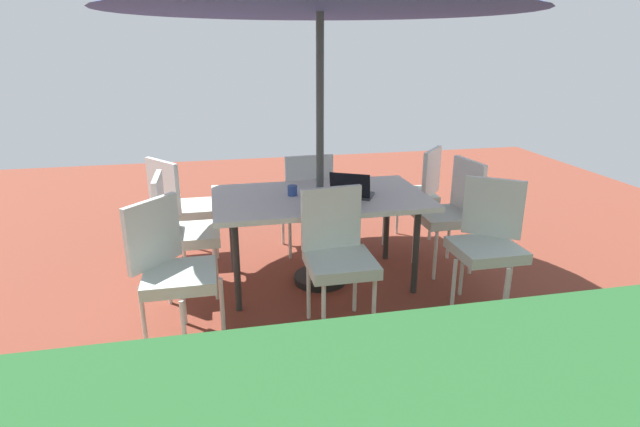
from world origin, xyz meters
TOP-DOWN VIEW (x-y plane):
  - ground_plane at (0.00, 0.00)m, footprint 10.00×10.00m
  - dining_table at (0.00, 0.00)m, footprint 1.71×1.00m
  - chair_southeast at (1.15, -0.68)m, footprint 0.58×0.58m
  - chair_east at (1.10, -0.04)m, footprint 0.46×0.46m
  - chair_northwest at (-1.13, 0.67)m, footprint 0.58×0.58m
  - chair_southwest at (-1.10, -0.66)m, footprint 0.59×0.59m
  - chair_northeast at (1.13, 0.69)m, footprint 0.59×0.59m
  - chair_south at (-0.00, -0.67)m, footprint 0.46×0.47m
  - chair_west at (-1.18, -0.04)m, footprint 0.48×0.47m
  - chair_north at (0.02, 0.68)m, footprint 0.47×0.48m
  - laptop at (-0.24, 0.09)m, footprint 0.40×0.37m
  - cup at (0.22, -0.05)m, footprint 0.08×0.08m

SIDE VIEW (x-z plane):
  - ground_plane at x=0.00m, z-range -0.02..0.00m
  - chair_southeast at x=1.15m, z-range 0.06..1.04m
  - chair_east at x=1.10m, z-range 0.06..1.04m
  - chair_northwest at x=-1.13m, z-range 0.06..1.04m
  - chair_southwest at x=-1.10m, z-range 0.06..1.04m
  - chair_northeast at x=1.13m, z-range 0.06..1.04m
  - chair_south at x=0.00m, z-range 0.06..1.04m
  - chair_west at x=-1.18m, z-range 0.06..1.04m
  - chair_north at x=0.02m, z-range 0.06..1.04m
  - dining_table at x=0.00m, z-range 0.32..1.09m
  - cup at x=0.22m, z-range 0.76..0.84m
  - laptop at x=-0.24m, z-range 0.70..0.92m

